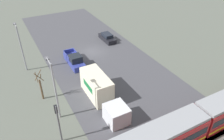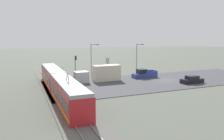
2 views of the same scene
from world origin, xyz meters
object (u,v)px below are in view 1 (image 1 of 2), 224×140
(light_rail_tram, at_px, (200,121))
(traffic_light_pole, at_px, (58,119))
(sedan_car_0, at_px, (107,38))
(box_truck, at_px, (101,92))
(street_tree, at_px, (41,87))
(pickup_truck, at_px, (74,60))
(street_lamp_near_crossing, at_px, (21,45))
(street_lamp_mid_block, at_px, (54,87))

(light_rail_tram, distance_m, traffic_light_pole, 14.60)
(sedan_car_0, height_order, traffic_light_pole, traffic_light_pole)
(box_truck, xyz_separation_m, sedan_car_0, (-8.81, -15.38, -0.85))
(street_tree, bearing_deg, box_truck, 147.83)
(pickup_truck, relative_size, street_tree, 1.29)
(sedan_car_0, xyz_separation_m, traffic_light_pole, (15.12, 18.96, 2.46))
(box_truck, bearing_deg, traffic_light_pole, 29.57)
(pickup_truck, bearing_deg, light_rail_tram, 109.47)
(sedan_car_0, xyz_separation_m, street_lamp_near_crossing, (15.82, 3.09, 3.55))
(light_rail_tram, relative_size, traffic_light_pole, 5.88)
(light_rail_tram, relative_size, street_lamp_near_crossing, 3.90)
(box_truck, height_order, street_lamp_near_crossing, street_lamp_near_crossing)
(light_rail_tram, bearing_deg, pickup_truck, -70.53)
(box_truck, height_order, sedan_car_0, box_truck)
(street_tree, relative_size, street_lamp_near_crossing, 0.59)
(traffic_light_pole, distance_m, street_tree, 7.70)
(box_truck, distance_m, sedan_car_0, 17.75)
(pickup_truck, distance_m, traffic_light_pole, 15.24)
(box_truck, bearing_deg, sedan_car_0, -119.81)
(street_lamp_near_crossing, bearing_deg, pickup_truck, 162.48)
(pickup_truck, bearing_deg, street_lamp_near_crossing, -17.52)
(traffic_light_pole, bearing_deg, street_lamp_near_crossing, -87.47)
(street_tree, distance_m, street_lamp_mid_block, 4.78)
(traffic_light_pole, xyz_separation_m, street_lamp_mid_block, (-0.84, -3.55, 1.15))
(street_tree, xyz_separation_m, street_lamp_near_crossing, (0.61, -8.26, 2.29))
(pickup_truck, bearing_deg, street_lamp_mid_block, 60.86)
(box_truck, bearing_deg, light_rail_tram, 126.74)
(box_truck, xyz_separation_m, traffic_light_pole, (6.31, 3.58, 1.61))
(pickup_truck, distance_m, street_tree, 8.95)
(traffic_light_pole, xyz_separation_m, street_tree, (0.09, -7.60, -1.20))
(light_rail_tram, bearing_deg, traffic_light_pole, -23.54)
(traffic_light_pole, height_order, street_tree, traffic_light_pole)
(street_lamp_mid_block, bearing_deg, street_tree, -76.99)
(traffic_light_pole, relative_size, street_lamp_mid_block, 0.65)
(box_truck, height_order, street_tree, street_tree)
(box_truck, distance_m, pickup_truck, 10.05)
(street_lamp_near_crossing, xyz_separation_m, street_lamp_mid_block, (-1.54, 12.31, 0.07))
(pickup_truck, xyz_separation_m, traffic_light_pole, (6.45, 13.61, 2.34))
(street_tree, bearing_deg, street_lamp_mid_block, 103.01)
(box_truck, height_order, traffic_light_pole, traffic_light_pole)
(street_lamp_mid_block, bearing_deg, pickup_truck, -119.14)
(box_truck, distance_m, street_lamp_mid_block, 6.12)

